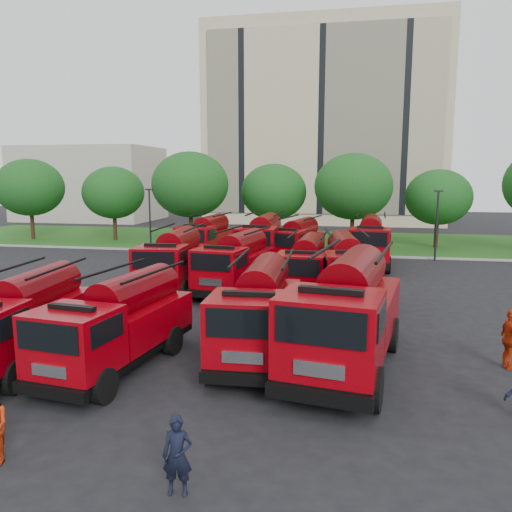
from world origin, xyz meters
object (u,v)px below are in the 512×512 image
Objects in this scene: fire_truck_6 at (306,267)px; fire_truck_10 at (296,243)px; fire_truck_0 at (23,319)px; fire_truck_4 at (174,260)px; fire_truck_2 at (260,311)px; firefighter_4 at (86,327)px; fire_truck_7 at (347,268)px; firefighter_5 at (341,311)px; fire_truck_9 at (263,241)px; firefighter_2 at (508,369)px; fire_truck_1 at (118,323)px; fire_truck_5 at (236,262)px; fire_truck_3 at (347,313)px; fire_truck_11 at (370,241)px; firefighter_0 at (178,494)px; fire_truck_8 at (207,238)px.

fire_truck_6 is 8.84m from fire_truck_10.
fire_truck_4 is at bearing 79.75° from fire_truck_0.
fire_truck_2 is 4.58× the size of firefighter_4.
fire_truck_7 reaches higher than firefighter_5.
fire_truck_0 is at bearing 146.52° from firefighter_4.
fire_truck_9 is 3.85× the size of firefighter_2.
firefighter_2 is 1.02× the size of firefighter_5.
fire_truck_5 is at bearing 91.11° from fire_truck_1.
fire_truck_2 reaches higher than fire_truck_6.
fire_truck_5 is (3.41, 0.23, -0.04)m from fire_truck_4.
fire_truck_7 is 1.01× the size of fire_truck_10.
fire_truck_11 is at bearing 95.31° from fire_truck_3.
fire_truck_10 reaches higher than firefighter_4.
fire_truck_1 is at bearing -159.00° from fire_truck_3.
fire_truck_10 reaches higher than firefighter_0.
fire_truck_8 is 11.68m from fire_truck_11.
fire_truck_4 is 8.68m from fire_truck_9.
firefighter_4 is 11.22m from firefighter_5.
fire_truck_4 is 9.57m from firefighter_5.
fire_truck_4 is at bearing -112.00° from fire_truck_10.
firefighter_5 is (1.88, -2.58, -1.52)m from fire_truck_6.
fire_truck_4 is 4.45× the size of firefighter_0.
fire_truck_5 reaches higher than firefighter_2.
fire_truck_0 is 20.82m from fire_truck_8.
fire_truck_4 is 1.08× the size of fire_truck_6.
fire_truck_11 reaches higher than firefighter_4.
fire_truck_10 is 11.89m from firefighter_5.
firefighter_2 is (8.26, 8.12, 0.00)m from firefighter_0.
fire_truck_4 reaches higher than firefighter_5.
firefighter_2 reaches higher than firefighter_4.
fire_truck_1 is 4.37× the size of firefighter_4.
firefighter_2 is (5.16, 0.80, -1.81)m from fire_truck_3.
fire_truck_0 is 10.61m from fire_truck_3.
fire_truck_7 is at bearing 0.26° from fire_truck_5.
fire_truck_5 is 10.38m from fire_truck_8.
fire_truck_8 is (-10.24, 10.19, -0.01)m from fire_truck_7.
fire_truck_6 is 11.44m from firefighter_2.
fire_truck_10 is at bearing 15.92° from fire_truck_9.
fire_truck_7 is 3.70× the size of firefighter_2.
fire_truck_2 is (4.23, 1.96, 0.10)m from fire_truck_1.
fire_truck_2 is 9.77m from fire_truck_5.
firefighter_4 is (-0.15, -16.92, -1.61)m from fire_truck_8.
fire_truck_3 is 5.33× the size of firefighter_4.
firefighter_5 reaches higher than firefighter_4.
fire_truck_7 is (2.05, -0.47, 0.10)m from fire_truck_6.
fire_truck_4 reaches higher than firefighter_0.
fire_truck_10 is 3.77× the size of firefighter_5.
fire_truck_9 is 4.70× the size of firefighter_0.
fire_truck_11 reaches higher than fire_truck_6.
firefighter_2 is at bearing -46.80° from fire_truck_8.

